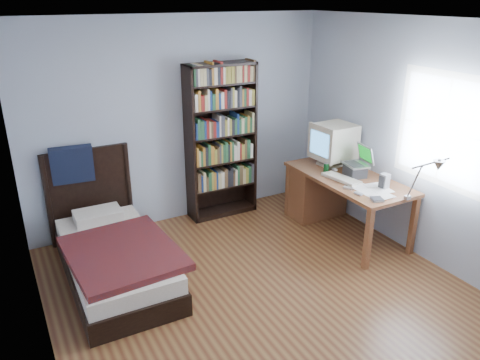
{
  "coord_description": "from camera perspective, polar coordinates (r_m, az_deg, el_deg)",
  "views": [
    {
      "loc": [
        -2.0,
        -3.1,
        2.7
      ],
      "look_at": [
        0.06,
        0.7,
        0.97
      ],
      "focal_mm": 35.0,
      "sensor_mm": 36.0,
      "label": 1
    }
  ],
  "objects": [
    {
      "name": "bookshelf",
      "position": [
        5.87,
        -2.3,
        4.68
      ],
      "size": [
        0.88,
        0.3,
        1.94
      ],
      "color": "black",
      "rests_on": "floor"
    },
    {
      "name": "room",
      "position": [
        3.98,
        4.41,
        0.38
      ],
      "size": [
        4.2,
        4.24,
        2.5
      ],
      "color": "#5B2F1A",
      "rests_on": "ground"
    },
    {
      "name": "phone_grey",
      "position": [
        5.08,
        14.25,
        -1.6
      ],
      "size": [
        0.06,
        0.1,
        0.02
      ],
      "primitive_type": "cube",
      "rotation": [
        0.0,
        0.0,
        0.2
      ],
      "color": "gray",
      "rests_on": "desk"
    },
    {
      "name": "keyboard",
      "position": [
        5.44,
        12.24,
        0.2
      ],
      "size": [
        0.25,
        0.48,
        0.04
      ],
      "primitive_type": "cube",
      "rotation": [
        0.0,
        0.07,
        0.17
      ],
      "color": "beige",
      "rests_on": "desk"
    },
    {
      "name": "speaker",
      "position": [
        5.28,
        17.2,
        -0.14
      ],
      "size": [
        0.09,
        0.09,
        0.17
      ],
      "primitive_type": "cube",
      "rotation": [
        0.0,
        0.0,
        0.13
      ],
      "color": "gray",
      "rests_on": "desk"
    },
    {
      "name": "external_drive",
      "position": [
        4.98,
        16.36,
        -2.29
      ],
      "size": [
        0.14,
        0.14,
        0.02
      ],
      "primitive_type": "cube",
      "rotation": [
        0.0,
        0.0,
        -0.35
      ],
      "color": "gray",
      "rests_on": "desk"
    },
    {
      "name": "laptop",
      "position": [
        5.56,
        14.0,
        1.49
      ],
      "size": [
        0.33,
        0.33,
        0.36
      ],
      "color": "#2D2D30",
      "rests_on": "desk"
    },
    {
      "name": "desk_lamp",
      "position": [
        4.67,
        22.57,
        1.26
      ],
      "size": [
        0.22,
        0.49,
        0.58
      ],
      "color": "#99999E",
      "rests_on": "desk"
    },
    {
      "name": "desk",
      "position": [
        5.97,
        10.14,
        -1.08
      ],
      "size": [
        0.75,
        1.56,
        0.73
      ],
      "color": "brown",
      "rests_on": "floor"
    },
    {
      "name": "soda_can",
      "position": [
        5.62,
        10.46,
        1.49
      ],
      "size": [
        0.06,
        0.06,
        0.11
      ],
      "primitive_type": "cylinder",
      "color": "black",
      "rests_on": "desk"
    },
    {
      "name": "mouse",
      "position": [
        5.7,
        11.44,
        1.27
      ],
      "size": [
        0.06,
        0.1,
        0.03
      ],
      "primitive_type": "ellipsoid",
      "color": "silver",
      "rests_on": "desk"
    },
    {
      "name": "bed",
      "position": [
        4.96,
        -15.31,
        -8.48
      ],
      "size": [
        1.03,
        1.99,
        1.16
      ],
      "color": "black",
      "rests_on": "floor"
    },
    {
      "name": "crt_monitor",
      "position": [
        5.81,
        11.35,
        4.57
      ],
      "size": [
        0.47,
        0.44,
        0.52
      ],
      "color": "beige",
      "rests_on": "desk"
    },
    {
      "name": "phone_silver",
      "position": [
        5.2,
        13.04,
        -0.95
      ],
      "size": [
        0.09,
        0.11,
        0.02
      ],
      "primitive_type": "cube",
      "rotation": [
        0.0,
        0.0,
        0.47
      ],
      "color": "#ADAEB2",
      "rests_on": "desk"
    }
  ]
}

